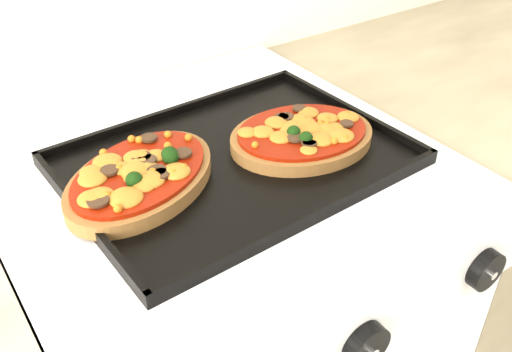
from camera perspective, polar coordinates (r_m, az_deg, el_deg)
control_panel at (r=0.65m, az=10.52°, el=-14.70°), size 0.60×0.02×0.09m
knob_center at (r=0.64m, az=10.94°, el=-16.31°), size 0.05×0.02×0.05m
knob_right at (r=0.76m, az=21.95°, el=-8.70°), size 0.05×0.02×0.05m
baking_tray at (r=0.78m, az=-2.10°, el=1.85°), size 0.46×0.34×0.02m
pizza_left at (r=0.73m, az=-11.50°, el=0.06°), size 0.27×0.24×0.03m
pizza_right at (r=0.81m, az=4.60°, el=4.15°), size 0.24×0.20×0.03m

